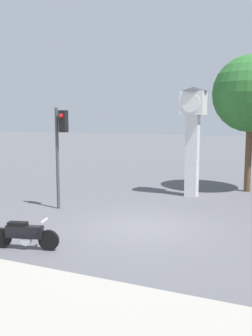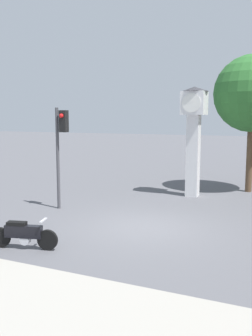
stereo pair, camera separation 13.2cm
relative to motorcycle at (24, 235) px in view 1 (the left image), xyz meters
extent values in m
plane|color=#56565B|center=(2.18, 3.11, -0.40)|extent=(120.00, 120.00, 0.00)
cylinder|color=black|center=(0.64, 0.17, -0.12)|extent=(0.55, 0.23, 0.55)
cylinder|color=black|center=(-0.63, -0.17, -0.12)|extent=(0.55, 0.23, 0.55)
cube|color=black|center=(0.01, 0.00, 0.08)|extent=(1.02, 0.45, 0.33)
cube|color=black|center=(-0.17, -0.05, 0.29)|extent=(0.55, 0.34, 0.09)
cylinder|color=silver|center=(0.05, 0.01, -0.15)|extent=(0.29, 0.24, 0.26)
cube|color=silver|center=(0.54, 0.15, 0.41)|extent=(0.16, 0.40, 0.04)
cube|color=white|center=(2.41, 8.38, 1.38)|extent=(0.52, 0.52, 3.55)
cube|color=white|center=(2.41, 8.38, 3.65)|extent=(0.99, 0.99, 0.99)
cylinder|color=white|center=(2.41, 7.88, 3.65)|extent=(0.79, 0.02, 0.79)
cone|color=#333338|center=(2.41, 8.38, 4.25)|extent=(1.19, 1.19, 0.20)
cylinder|color=#47474C|center=(-1.68, 4.10, 1.51)|extent=(0.12, 0.12, 3.81)
cube|color=black|center=(-1.38, 4.10, 2.91)|extent=(0.28, 0.24, 0.80)
sphere|color=red|center=(-1.38, 3.95, 3.11)|extent=(0.16, 0.16, 0.16)
cylinder|color=brown|center=(4.56, 10.44, 1.16)|extent=(0.30, 0.30, 3.12)
sphere|color=#2D6B2D|center=(4.56, 10.44, 4.12)|extent=(3.49, 3.49, 3.49)
camera|label=1|loc=(6.25, -7.64, 3.07)|focal=40.00mm
camera|label=2|loc=(6.37, -7.59, 3.07)|focal=40.00mm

